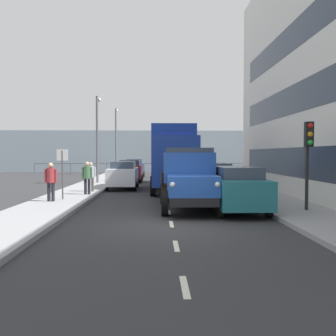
{
  "coord_description": "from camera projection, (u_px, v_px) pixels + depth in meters",
  "views": [
    {
      "loc": [
        0.46,
        11.71,
        2.2
      ],
      "look_at": [
        -0.25,
        -12.19,
        1.32
      ],
      "focal_mm": 41.06,
      "sensor_mm": 36.0,
      "label": 1
    }
  ],
  "objects": [
    {
      "name": "car_white_oppositeside_0",
      "position": [
        123.0,
        175.0,
        23.95
      ],
      "size": [
        1.8,
        4.07,
        1.72
      ],
      "color": "white",
      "rests_on": "ground_plane"
    },
    {
      "name": "pedestrian_by_lamp",
      "position": [
        51.0,
        179.0,
        16.55
      ],
      "size": [
        0.53,
        0.34,
        1.67
      ],
      "color": "black",
      "rests_on": "sidewalk_right"
    },
    {
      "name": "seawall_railing",
      "position": [
        161.0,
        165.0,
        42.91
      ],
      "size": [
        28.08,
        0.08,
        1.2
      ],
      "color": "#4C5156",
      "rests_on": "ground_plane"
    },
    {
      "name": "lamp_post_promenade",
      "position": [
        97.0,
        131.0,
        27.52
      ],
      "size": [
        0.32,
        1.14,
        6.17
      ],
      "color": "#59595B",
      "rests_on": "sidewalk_right"
    },
    {
      "name": "ground_plane",
      "position": [
        164.0,
        191.0,
        22.69
      ],
      "size": [
        80.0,
        80.0,
        0.0
      ],
      "primitive_type": "plane",
      "color": "#2D2D30"
    },
    {
      "name": "car_maroon_oppositeside_1",
      "position": [
        130.0,
        170.0,
        30.15
      ],
      "size": [
        1.92,
        4.24,
        1.72
      ],
      "color": "maroon",
      "rests_on": "ground_plane"
    },
    {
      "name": "sidewalk_right",
      "position": [
        83.0,
        190.0,
        22.55
      ],
      "size": [
        2.56,
        41.74,
        0.15
      ],
      "primitive_type": "cube",
      "color": "gray",
      "rests_on": "ground_plane"
    },
    {
      "name": "pedestrian_couple_a",
      "position": [
        91.0,
        174.0,
        20.94
      ],
      "size": [
        0.53,
        0.34,
        1.59
      ],
      "color": "#4C473D",
      "rests_on": "sidewalk_right"
    },
    {
      "name": "sidewalk_left",
      "position": [
        245.0,
        190.0,
        22.83
      ],
      "size": [
        2.56,
        41.74,
        0.15
      ],
      "primitive_type": "cube",
      "color": "gray",
      "rests_on": "ground_plane"
    },
    {
      "name": "sea_horizon",
      "position": [
        160.0,
        151.0,
        46.45
      ],
      "size": [
        80.0,
        0.8,
        5.0
      ],
      "primitive_type": "cube",
      "color": "#84939E",
      "rests_on": "ground_plane"
    },
    {
      "name": "lamp_post_far",
      "position": [
        116.0,
        135.0,
        39.64
      ],
      "size": [
        0.32,
        1.14,
        6.75
      ],
      "color": "#59595B",
      "rests_on": "sidewalk_right"
    },
    {
      "name": "lorry_cargo_blue",
      "position": [
        173.0,
        156.0,
        22.77
      ],
      "size": [
        2.58,
        8.2,
        3.87
      ],
      "color": "#193899",
      "rests_on": "ground_plane"
    },
    {
      "name": "car_silver_kerbside_1",
      "position": [
        214.0,
        179.0,
        20.26
      ],
      "size": [
        1.84,
        4.47,
        1.72
      ],
      "color": "#B7BABF",
      "rests_on": "ground_plane"
    },
    {
      "name": "street_sign",
      "position": [
        62.0,
        165.0,
        17.26
      ],
      "size": [
        0.5,
        0.07,
        2.25
      ],
      "color": "#4C4C4C",
      "rests_on": "sidewalk_right"
    },
    {
      "name": "car_teal_kerbside_near",
      "position": [
        236.0,
        188.0,
        14.49
      ],
      "size": [
        1.86,
        4.48,
        1.72
      ],
      "color": "#1E6670",
      "rests_on": "ground_plane"
    },
    {
      "name": "truck_vintage_blue",
      "position": [
        189.0,
        180.0,
        14.89
      ],
      "size": [
        2.17,
        5.64,
        2.43
      ],
      "color": "black",
      "rests_on": "ground_plane"
    },
    {
      "name": "road_centreline_markings",
      "position": [
        165.0,
        192.0,
        22.28
      ],
      "size": [
        0.12,
        37.57,
        0.01
      ],
      "color": "silver",
      "rests_on": "ground_plane"
    },
    {
      "name": "pedestrian_strolling",
      "position": [
        87.0,
        175.0,
        19.39
      ],
      "size": [
        0.53,
        0.34,
        1.65
      ],
      "color": "black",
      "rests_on": "sidewalk_right"
    },
    {
      "name": "traffic_light_near",
      "position": [
        308.0,
        146.0,
        13.83
      ],
      "size": [
        0.28,
        0.41,
        3.2
      ],
      "color": "black",
      "rests_on": "sidewalk_left"
    },
    {
      "name": "car_navy_oppositeside_2",
      "position": [
        134.0,
        168.0,
        35.77
      ],
      "size": [
        1.83,
        4.32,
        1.72
      ],
      "color": "navy",
      "rests_on": "ground_plane"
    }
  ]
}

